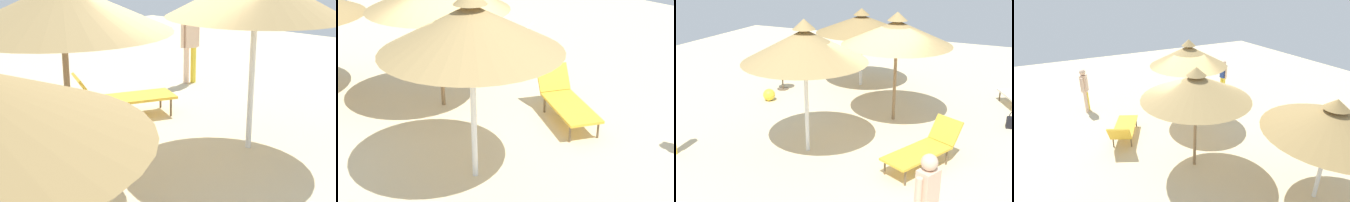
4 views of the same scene
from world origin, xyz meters
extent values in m
cube|color=beige|center=(0.00, 0.00, -0.05)|extent=(24.00, 24.00, 0.10)
cylinder|color=olive|center=(-1.35, 0.34, 1.23)|extent=(0.08, 0.08, 2.46)
cone|color=tan|center=(-1.35, 0.34, 2.35)|extent=(2.82, 2.82, 0.62)
cone|color=tan|center=(-1.35, 0.34, 2.76)|extent=(0.51, 0.51, 0.22)
cylinder|color=white|center=(1.22, -0.84, 1.19)|extent=(0.09, 0.09, 2.38)
cone|color=tan|center=(1.22, -0.84, 2.43)|extent=(2.69, 2.69, 0.69)
cone|color=tan|center=(1.22, -0.84, 2.88)|extent=(0.48, 0.48, 0.22)
cylinder|color=white|center=(-3.76, -1.62, 1.08)|extent=(0.10, 0.10, 2.15)
cone|color=#997A47|center=(-3.76, -1.62, 2.08)|extent=(2.96, 2.96, 0.56)
cone|color=#997A47|center=(-3.76, -1.62, 2.46)|extent=(0.53, 0.53, 0.22)
cylinder|color=brown|center=(-4.05, 2.81, 0.15)|extent=(0.04, 0.04, 0.31)
cube|color=gold|center=(1.04, 1.64, 0.37)|extent=(1.68, 1.26, 0.05)
cylinder|color=brown|center=(1.74, 1.61, 0.17)|extent=(0.04, 0.04, 0.34)
cylinder|color=brown|center=(1.51, 1.11, 0.17)|extent=(0.04, 0.04, 0.34)
cylinder|color=brown|center=(0.57, 2.16, 0.17)|extent=(0.04, 0.04, 0.34)
cylinder|color=brown|center=(0.33, 1.66, 0.17)|extent=(0.04, 0.04, 0.34)
cube|color=gold|center=(0.20, 2.03, 0.63)|extent=(0.59, 0.74, 0.50)
cube|color=beige|center=(3.61, 2.43, 1.18)|extent=(0.35, 0.32, 0.65)
sphere|color=beige|center=(3.61, 2.43, 1.62)|extent=(0.23, 0.23, 0.23)
cylinder|color=beige|center=(3.78, 2.35, 1.16)|extent=(0.09, 0.09, 0.59)
cylinder|color=beige|center=(3.43, 2.51, 1.16)|extent=(0.09, 0.09, 0.59)
cylinder|color=brown|center=(-2.27, -3.76, 0.61)|extent=(0.53, 0.53, 0.02)
cylinder|color=brown|center=(-2.27, -3.76, 0.30)|extent=(0.05, 0.05, 0.60)
cylinder|color=brown|center=(-2.27, -3.76, 0.01)|extent=(0.37, 0.37, 0.02)
sphere|color=yellow|center=(-1.17, -3.54, 0.18)|extent=(0.37, 0.37, 0.37)
camera|label=1|loc=(-4.91, -4.79, 3.02)|focal=51.59mm
camera|label=2|loc=(6.48, -4.85, 4.30)|focal=51.84mm
camera|label=3|loc=(8.49, 3.43, 4.29)|focal=43.76mm
camera|label=4|loc=(-6.76, 3.52, 4.75)|focal=28.76mm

